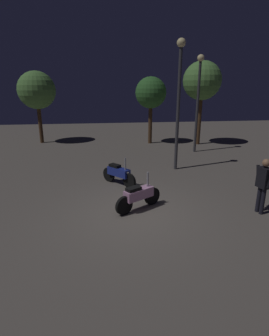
# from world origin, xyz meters

# --- Properties ---
(ground_plane) EXTENTS (40.00, 40.00, 0.00)m
(ground_plane) POSITION_xyz_m (0.00, 0.00, 0.00)
(ground_plane) COLOR #605951
(motorcycle_pink_foreground) EXTENTS (1.46, 0.96, 1.11)m
(motorcycle_pink_foreground) POSITION_xyz_m (0.23, 0.34, 0.44)
(motorcycle_pink_foreground) COLOR black
(motorcycle_pink_foreground) RESTS_ON ground_plane
(motorcycle_blue_parked_left) EXTENTS (1.15, 1.33, 1.11)m
(motorcycle_blue_parked_left) POSITION_xyz_m (-0.22, 2.50, 0.44)
(motorcycle_blue_parked_left) COLOR black
(motorcycle_blue_parked_left) RESTS_ON ground_plane
(person_rider_beside) EXTENTS (0.30, 0.67, 1.64)m
(person_rider_beside) POSITION_xyz_m (3.72, -0.34, 0.98)
(person_rider_beside) COLOR black
(person_rider_beside) RESTS_ON ground_plane
(streetlamp_near) EXTENTS (0.36, 0.36, 5.38)m
(streetlamp_near) POSITION_xyz_m (2.45, 4.15, 3.39)
(streetlamp_near) COLOR #38383D
(streetlamp_near) RESTS_ON ground_plane
(streetlamp_far) EXTENTS (0.36, 0.36, 5.14)m
(streetlamp_far) POSITION_xyz_m (4.43, 7.23, 3.25)
(streetlamp_far) COLOR #38383D
(streetlamp_far) RESTS_ON ground_plane
(tree_left_bg) EXTENTS (2.32, 2.32, 4.49)m
(tree_left_bg) POSITION_xyz_m (-4.70, 10.91, 3.31)
(tree_left_bg) COLOR #4C331E
(tree_left_bg) RESTS_ON ground_plane
(tree_center_bg) EXTENTS (2.30, 2.30, 5.04)m
(tree_center_bg) POSITION_xyz_m (5.34, 9.17, 3.86)
(tree_center_bg) COLOR #4C331E
(tree_center_bg) RESTS_ON ground_plane
(tree_right_bg) EXTENTS (1.93, 1.93, 4.15)m
(tree_right_bg) POSITION_xyz_m (2.34, 9.86, 3.15)
(tree_right_bg) COLOR #4C331E
(tree_right_bg) RESTS_ON ground_plane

